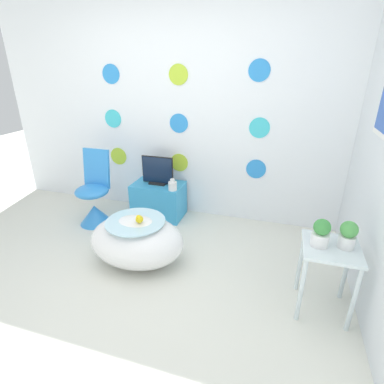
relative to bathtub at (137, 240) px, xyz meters
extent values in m
plane|color=silver|center=(0.05, -0.70, -0.23)|extent=(12.00, 12.00, 0.00)
cube|color=white|center=(0.05, 1.18, 1.07)|extent=(4.66, 0.04, 2.60)
cylinder|color=#B2D633|center=(-0.81, 1.15, 0.42)|extent=(0.22, 0.01, 0.22)
cylinder|color=#B2D633|center=(0.02, 1.15, 0.41)|extent=(0.22, 0.01, 0.22)
cylinder|color=#2D8CE0|center=(0.94, 1.15, 0.42)|extent=(0.22, 0.01, 0.22)
cylinder|color=#3DC6D6|center=(-0.84, 1.15, 0.89)|extent=(0.22, 0.01, 0.22)
cylinder|color=#2D8CE0|center=(0.02, 1.15, 0.88)|extent=(0.22, 0.01, 0.22)
cylinder|color=#3DC6D6|center=(0.93, 1.15, 0.88)|extent=(0.22, 0.01, 0.22)
cylinder|color=#2D8CE0|center=(-0.80, 1.15, 1.40)|extent=(0.22, 0.01, 0.22)
cylinder|color=#B2D633|center=(0.02, 1.15, 1.41)|extent=(0.22, 0.01, 0.22)
cylinder|color=#2D8CE0|center=(0.88, 1.15, 1.45)|extent=(0.22, 0.01, 0.22)
ellipsoid|color=white|center=(0.00, 0.00, 0.00)|extent=(0.89, 0.66, 0.45)
cylinder|color=#B2DBEA|center=(0.00, 0.00, 0.20)|extent=(0.54, 0.54, 0.01)
sphere|color=yellow|center=(0.06, -0.04, 0.26)|extent=(0.07, 0.07, 0.07)
sphere|color=yellow|center=(0.06, -0.05, 0.28)|extent=(0.04, 0.04, 0.04)
cone|color=orange|center=(0.06, -0.07, 0.28)|extent=(0.02, 0.02, 0.02)
cone|color=#338CE0|center=(-0.82, 0.53, -0.11)|extent=(0.36, 0.36, 0.22)
ellipsoid|color=#338CE0|center=(-0.82, 0.53, 0.18)|extent=(0.38, 0.38, 0.13)
cube|color=#338CE0|center=(-0.82, 0.67, 0.41)|extent=(0.32, 0.10, 0.45)
cube|color=#389ED6|center=(-0.18, 0.93, -0.02)|extent=(0.60, 0.39, 0.42)
cube|color=white|center=(-0.18, 0.74, 0.06)|extent=(0.51, 0.01, 0.12)
cube|color=black|center=(-0.18, 0.93, 0.20)|extent=(0.20, 0.12, 0.02)
cube|color=black|center=(-0.18, 0.94, 0.37)|extent=(0.39, 0.01, 0.33)
cube|color=#0F1E38|center=(-0.18, 0.93, 0.37)|extent=(0.37, 0.01, 0.31)
cylinder|color=white|center=(0.06, 0.80, 0.25)|extent=(0.10, 0.10, 0.10)
cylinder|color=white|center=(0.06, 0.80, 0.31)|extent=(0.05, 0.05, 0.03)
cube|color=silver|center=(1.61, -0.13, 0.32)|extent=(0.39, 0.39, 0.02)
cylinder|color=silver|center=(1.44, -0.30, 0.04)|extent=(0.03, 0.03, 0.53)
cylinder|color=silver|center=(1.77, -0.30, 0.04)|extent=(0.03, 0.03, 0.53)
cylinder|color=silver|center=(1.44, 0.04, 0.04)|extent=(0.03, 0.03, 0.53)
cylinder|color=silver|center=(1.77, 0.04, 0.04)|extent=(0.03, 0.03, 0.53)
cylinder|color=white|center=(1.52, -0.14, 0.38)|extent=(0.12, 0.12, 0.10)
sphere|color=#3D8E42|center=(1.52, -0.14, 0.48)|extent=(0.12, 0.12, 0.12)
cylinder|color=white|center=(1.69, -0.11, 0.38)|extent=(0.11, 0.11, 0.09)
sphere|color=#4C9E4C|center=(1.69, -0.11, 0.47)|extent=(0.12, 0.12, 0.12)
camera|label=1|loc=(1.19, -2.12, 1.51)|focal=28.00mm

